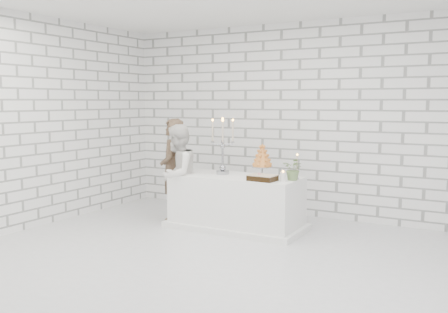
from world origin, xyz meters
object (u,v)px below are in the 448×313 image
at_px(candelabra, 223,146).
at_px(croquembouche, 262,160).
at_px(groom, 172,169).
at_px(bride, 178,175).
at_px(cake_table, 236,202).

bearing_deg(candelabra, croquembouche, 4.75).
bearing_deg(groom, croquembouche, 61.23).
bearing_deg(bride, cake_table, 99.86).
xyz_separation_m(bride, croquembouche, (1.18, 0.33, 0.25)).
bearing_deg(candelabra, cake_table, -11.09).
relative_size(bride, candelabra, 1.80).
bearing_deg(cake_table, candelabra, 168.91).
distance_m(cake_table, candelabra, 0.82).
bearing_deg(croquembouche, candelabra, -175.25).
height_order(groom, croquembouche, groom).
bearing_deg(groom, bride, 14.95).
distance_m(bride, candelabra, 0.78).
height_order(bride, croquembouche, bride).
bearing_deg(groom, candelabra, 59.78).
bearing_deg(croquembouche, cake_table, -164.67).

